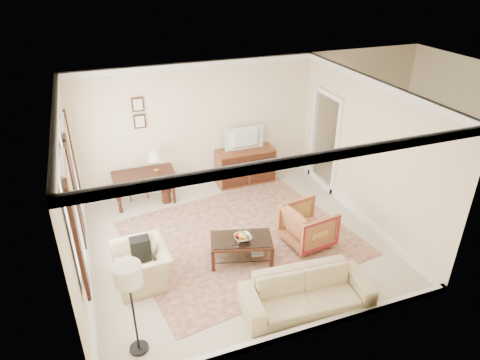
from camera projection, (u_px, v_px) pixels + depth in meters
room_shell at (235, 119)px, 7.06m from camera, size 5.51×5.01×2.91m
annex_bedroom at (393, 165)px, 10.39m from camera, size 3.00×2.70×2.90m
window_front at (74, 219)px, 6.09m from camera, size 0.12×1.56×1.80m
window_rear at (72, 172)px, 7.42m from camera, size 0.12×1.56×1.80m
doorway at (325, 142)px, 9.79m from camera, size 0.10×1.12×2.25m
rug at (241, 238)px, 8.32m from camera, size 4.55×4.07×0.01m
writing_desk at (144, 178)px, 9.23m from camera, size 1.32×0.66×0.72m
desk_chair at (136, 175)px, 9.52m from camera, size 0.51×0.51×1.05m
desk_lamp at (155, 161)px, 9.15m from camera, size 0.32×0.32×0.50m
framed_prints at (139, 113)px, 8.97m from camera, size 0.25×0.04×0.68m
sideboard at (245, 166)px, 10.17m from camera, size 1.37×0.53×0.84m
tv at (246, 132)px, 9.75m from camera, size 0.90×0.52×0.12m
coffee_table at (241, 243)px, 7.58m from camera, size 1.21×0.90×0.46m
fruit_bowl at (243, 237)px, 7.48m from camera, size 0.42×0.42×0.10m
book_a at (237, 248)px, 7.75m from camera, size 0.28×0.04×0.38m
book_b at (251, 251)px, 7.66m from camera, size 0.28×0.09×0.38m
striped_armchair at (309, 224)px, 7.99m from camera, size 0.88×0.92×0.85m
club_armchair at (142, 260)px, 7.05m from camera, size 0.71×1.03×0.86m
backpack at (140, 246)px, 6.97m from camera, size 0.28×0.36×0.40m
sofa at (307, 287)px, 6.52m from camera, size 2.06×0.75×0.79m
floor_lamp at (129, 281)px, 5.40m from camera, size 0.37×0.37×1.49m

